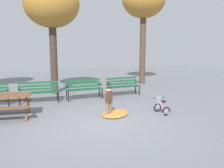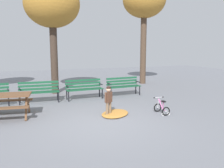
{
  "view_description": "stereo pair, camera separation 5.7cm",
  "coord_description": "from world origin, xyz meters",
  "px_view_note": "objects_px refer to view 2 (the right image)",
  "views": [
    {
      "loc": [
        -2.28,
        -6.26,
        2.21
      ],
      "look_at": [
        1.07,
        1.86,
        0.85
      ],
      "focal_mm": 37.29,
      "sensor_mm": 36.0,
      "label": 1
    },
    {
      "loc": [
        -2.23,
        -6.28,
        2.21
      ],
      "look_at": [
        1.07,
        1.86,
        0.85
      ],
      "focal_mm": 37.29,
      "sensor_mm": 36.0,
      "label": 2
    }
  ],
  "objects_px": {
    "park_bench_left": "(39,90)",
    "park_bench_far_right": "(123,85)",
    "picnic_table": "(1,100)",
    "child_standing": "(109,99)",
    "park_bench_right": "(84,87)",
    "kids_bicycle": "(162,108)"
  },
  "relations": [
    {
      "from": "park_bench_right",
      "to": "park_bench_far_right",
      "type": "distance_m",
      "value": 1.9
    },
    {
      "from": "park_bench_left",
      "to": "park_bench_far_right",
      "type": "bearing_deg",
      "value": -0.23
    },
    {
      "from": "park_bench_far_right",
      "to": "kids_bicycle",
      "type": "bearing_deg",
      "value": -91.5
    },
    {
      "from": "park_bench_far_right",
      "to": "kids_bicycle",
      "type": "height_order",
      "value": "park_bench_far_right"
    },
    {
      "from": "park_bench_left",
      "to": "kids_bicycle",
      "type": "bearing_deg",
      "value": -41.93
    },
    {
      "from": "picnic_table",
      "to": "child_standing",
      "type": "xyz_separation_m",
      "value": [
        3.26,
        -1.02,
        -0.02
      ]
    },
    {
      "from": "picnic_table",
      "to": "park_bench_far_right",
      "type": "height_order",
      "value": "park_bench_far_right"
    },
    {
      "from": "park_bench_right",
      "to": "park_bench_far_right",
      "type": "height_order",
      "value": "same"
    },
    {
      "from": "picnic_table",
      "to": "park_bench_right",
      "type": "relative_size",
      "value": 1.23
    },
    {
      "from": "park_bench_left",
      "to": "child_standing",
      "type": "bearing_deg",
      "value": -55.43
    },
    {
      "from": "park_bench_left",
      "to": "park_bench_far_right",
      "type": "xyz_separation_m",
      "value": [
        3.79,
        -0.02,
        0.0
      ]
    },
    {
      "from": "picnic_table",
      "to": "kids_bicycle",
      "type": "height_order",
      "value": "picnic_table"
    },
    {
      "from": "picnic_table",
      "to": "park_bench_right",
      "type": "distance_m",
      "value": 3.66
    },
    {
      "from": "park_bench_left",
      "to": "picnic_table",
      "type": "bearing_deg",
      "value": -125.77
    },
    {
      "from": "park_bench_far_right",
      "to": "kids_bicycle",
      "type": "xyz_separation_m",
      "value": [
        -0.09,
        -3.31,
        -0.31
      ]
    },
    {
      "from": "child_standing",
      "to": "kids_bicycle",
      "type": "relative_size",
      "value": 1.73
    },
    {
      "from": "park_bench_left",
      "to": "park_bench_far_right",
      "type": "distance_m",
      "value": 3.79
    },
    {
      "from": "park_bench_right",
      "to": "child_standing",
      "type": "relative_size",
      "value": 1.64
    },
    {
      "from": "park_bench_far_right",
      "to": "child_standing",
      "type": "distance_m",
      "value": 3.37
    },
    {
      "from": "child_standing",
      "to": "park_bench_right",
      "type": "bearing_deg",
      "value": 91.27
    },
    {
      "from": "park_bench_right",
      "to": "child_standing",
      "type": "height_order",
      "value": "child_standing"
    },
    {
      "from": "child_standing",
      "to": "park_bench_far_right",
      "type": "bearing_deg",
      "value": 56.96
    }
  ]
}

